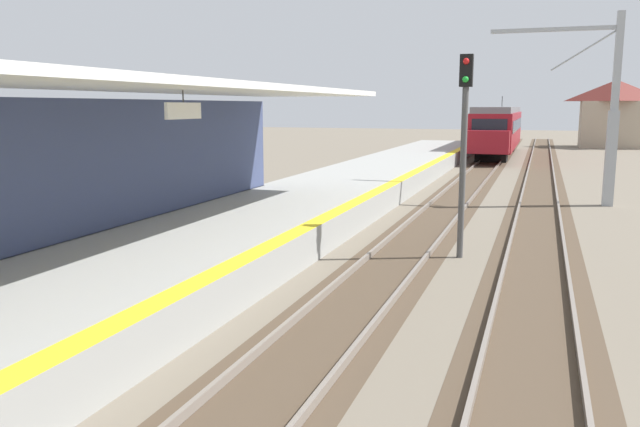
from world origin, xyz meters
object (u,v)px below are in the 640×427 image
catenary_pylon_far_side (605,114)px  approaching_train (498,128)px  rail_signal_post (464,135)px  distant_trackside_house (615,112)px

catenary_pylon_far_side → approaching_train: bearing=102.6°
approaching_train → rail_signal_post: 36.31m
rail_signal_post → distant_trackside_house: (8.30, 50.77, 0.14)m
approaching_train → catenary_pylon_far_side: 26.03m
catenary_pylon_far_side → distant_trackside_house: (4.12, 39.87, -0.27)m
rail_signal_post → approaching_train: bearing=92.4°
rail_signal_post → catenary_pylon_far_side: 11.68m
approaching_train → distant_trackside_house: (9.79, 14.51, 1.16)m
approaching_train → catenary_pylon_far_side: size_ratio=2.61×
approaching_train → distant_trackside_house: distant_trackside_house is taller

